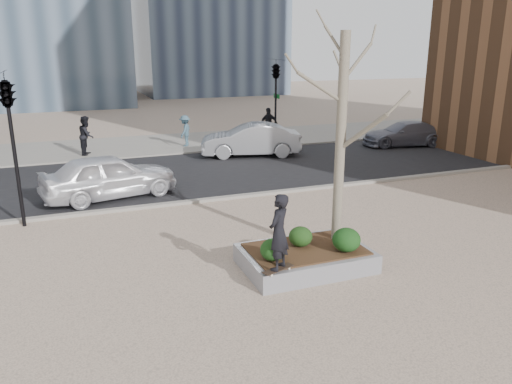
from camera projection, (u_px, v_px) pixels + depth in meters
name	position (u px, v px, depth m)	size (l,w,h in m)	color
ground	(267.00, 273.00, 11.74)	(120.00, 120.00, 0.00)	tan
street	(175.00, 175.00, 20.68)	(60.00, 8.00, 0.02)	black
far_sidewalk	(147.00, 145.00, 26.94)	(60.00, 6.00, 0.02)	gray
planter	(305.00, 258.00, 12.02)	(3.00, 2.00, 0.45)	gray
planter_mulch	(306.00, 249.00, 11.95)	(2.70, 1.70, 0.04)	#382314
sycamore_tree	(342.00, 106.00, 11.63)	(2.80, 2.80, 6.60)	gray
shrub_left	(273.00, 250.00, 11.21)	(0.59, 0.59, 0.50)	#163611
shrub_middle	(301.00, 237.00, 12.01)	(0.57, 0.57, 0.49)	#113511
shrub_right	(346.00, 240.00, 11.70)	(0.67, 0.67, 0.57)	#143F14
skateboard	(278.00, 270.00, 10.78)	(0.78, 0.20, 0.07)	black
skateboarder	(279.00, 232.00, 10.53)	(0.61, 0.40, 1.68)	black
police_car	(109.00, 176.00, 17.34)	(1.85, 4.59, 1.56)	white
car_silver	(251.00, 140.00, 24.00)	(1.65, 4.74, 1.56)	#A0A2A8
car_third	(404.00, 134.00, 26.53)	(1.78, 4.39, 1.27)	slate
pedestrian_a	(87.00, 135.00, 24.25)	(0.92, 0.71, 1.89)	black
pedestrian_b	(185.00, 131.00, 26.34)	(1.06, 0.61, 1.64)	#3B596B
pedestrian_c	(269.00, 124.00, 27.86)	(1.08, 0.45, 1.84)	black
traffic_light_near	(14.00, 152.00, 14.21)	(0.60, 2.48, 4.50)	black
traffic_light_far	(276.00, 103.00, 26.42)	(0.60, 2.48, 4.50)	black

